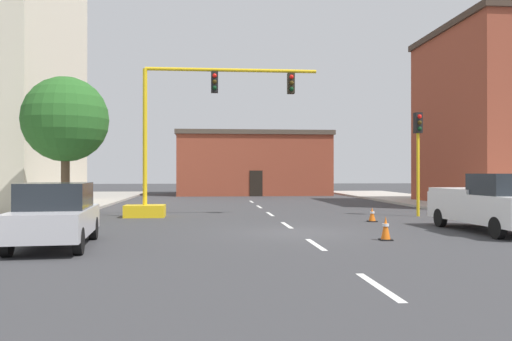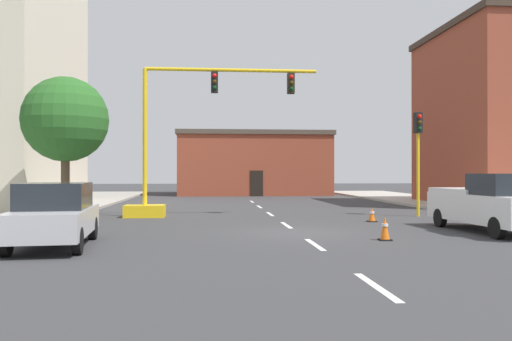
# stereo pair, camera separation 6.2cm
# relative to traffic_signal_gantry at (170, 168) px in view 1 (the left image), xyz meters

# --- Properties ---
(ground_plane) EXTENTS (160.00, 160.00, 0.00)m
(ground_plane) POSITION_rel_traffic_signal_gantry_xyz_m (4.76, -6.74, -2.23)
(ground_plane) COLOR #38383A
(sidewalk_left) EXTENTS (6.00, 56.00, 0.14)m
(sidewalk_left) POSITION_rel_traffic_signal_gantry_xyz_m (-7.19, 1.26, -2.16)
(sidewalk_left) COLOR #9E998E
(sidewalk_left) RESTS_ON ground_plane
(sidewalk_right) EXTENTS (6.00, 56.00, 0.14)m
(sidewalk_right) POSITION_rel_traffic_signal_gantry_xyz_m (16.71, 1.26, -2.16)
(sidewalk_right) COLOR #B2ADA3
(sidewalk_right) RESTS_ON ground_plane
(lane_stripe_seg_1) EXTENTS (0.16, 2.40, 0.01)m
(lane_stripe_seg_1) POSITION_rel_traffic_signal_gantry_xyz_m (4.76, -15.24, -2.22)
(lane_stripe_seg_1) COLOR silver
(lane_stripe_seg_1) RESTS_ON ground_plane
(lane_stripe_seg_2) EXTENTS (0.16, 2.40, 0.01)m
(lane_stripe_seg_2) POSITION_rel_traffic_signal_gantry_xyz_m (4.76, -9.74, -2.22)
(lane_stripe_seg_2) COLOR silver
(lane_stripe_seg_2) RESTS_ON ground_plane
(lane_stripe_seg_3) EXTENTS (0.16, 2.40, 0.01)m
(lane_stripe_seg_3) POSITION_rel_traffic_signal_gantry_xyz_m (4.76, -4.24, -2.22)
(lane_stripe_seg_3) COLOR silver
(lane_stripe_seg_3) RESTS_ON ground_plane
(lane_stripe_seg_4) EXTENTS (0.16, 2.40, 0.01)m
(lane_stripe_seg_4) POSITION_rel_traffic_signal_gantry_xyz_m (4.76, 1.26, -2.22)
(lane_stripe_seg_4) COLOR silver
(lane_stripe_seg_4) RESTS_ON ground_plane
(lane_stripe_seg_5) EXTENTS (0.16, 2.40, 0.01)m
(lane_stripe_seg_5) POSITION_rel_traffic_signal_gantry_xyz_m (4.76, 6.76, -2.22)
(lane_stripe_seg_5) COLOR silver
(lane_stripe_seg_5) RESTS_ON ground_plane
(lane_stripe_seg_6) EXTENTS (0.16, 2.40, 0.01)m
(lane_stripe_seg_6) POSITION_rel_traffic_signal_gantry_xyz_m (4.76, 12.26, -2.22)
(lane_stripe_seg_6) COLOR silver
(lane_stripe_seg_6) RESTS_ON ground_plane
(building_brick_center) EXTENTS (13.81, 9.25, 5.72)m
(building_brick_center) POSITION_rel_traffic_signal_gantry_xyz_m (5.83, 25.11, 0.64)
(building_brick_center) COLOR brown
(building_brick_center) RESTS_ON ground_plane
(traffic_signal_gantry) EXTENTS (8.78, 1.20, 6.83)m
(traffic_signal_gantry) POSITION_rel_traffic_signal_gantry_xyz_m (0.00, 0.00, 0.00)
(traffic_signal_gantry) COLOR yellow
(traffic_signal_gantry) RESTS_ON ground_plane
(traffic_light_pole_right) EXTENTS (0.32, 0.47, 4.80)m
(traffic_light_pole_right) POSITION_rel_traffic_signal_gantry_xyz_m (11.43, -0.69, 1.30)
(traffic_light_pole_right) COLOR yellow
(traffic_light_pole_right) RESTS_ON ground_plane
(tree_left_near) EXTENTS (3.63, 3.63, 6.11)m
(tree_left_near) POSITION_rel_traffic_signal_gantry_xyz_m (-4.31, -1.19, 2.05)
(tree_left_near) COLOR brown
(tree_left_near) RESTS_ON ground_plane
(pickup_truck_white) EXTENTS (2.20, 5.47, 1.99)m
(pickup_truck_white) POSITION_rel_traffic_signal_gantry_xyz_m (11.34, -7.24, -1.25)
(pickup_truck_white) COLOR white
(pickup_truck_white) RESTS_ON ground_plane
(sedan_silver_near_left) EXTENTS (2.26, 4.65, 1.74)m
(sedan_silver_near_left) POSITION_rel_traffic_signal_gantry_xyz_m (-2.38, -9.59, -1.34)
(sedan_silver_near_left) COLOR #B7B7BC
(sedan_silver_near_left) RESTS_ON ground_plane
(traffic_cone_roadside_a) EXTENTS (0.36, 0.36, 0.72)m
(traffic_cone_roadside_a) POSITION_rel_traffic_signal_gantry_xyz_m (7.03, -9.01, -1.88)
(traffic_cone_roadside_a) COLOR black
(traffic_cone_roadside_a) RESTS_ON ground_plane
(traffic_cone_roadside_b) EXTENTS (0.36, 0.36, 0.59)m
(traffic_cone_roadside_b) POSITION_rel_traffic_signal_gantry_xyz_m (8.47, -3.15, -1.94)
(traffic_cone_roadside_b) COLOR black
(traffic_cone_roadside_b) RESTS_ON ground_plane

